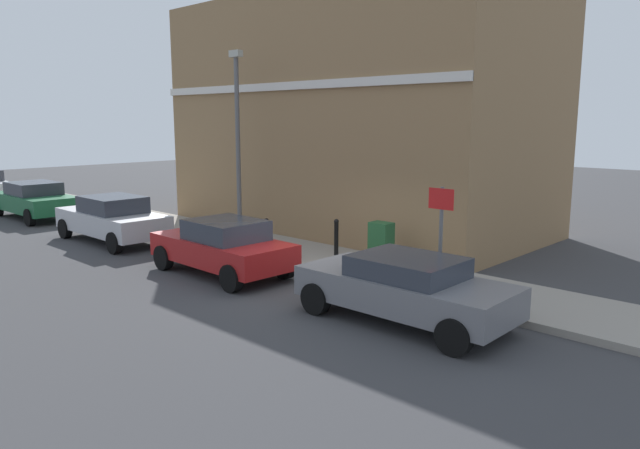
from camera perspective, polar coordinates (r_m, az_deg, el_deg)
The scene contains 12 objects.
ground at distance 13.78m, azimuth -0.36°, elevation -6.07°, with size 80.00×80.00×0.00m, color #38383A.
sidewalk at distance 19.40m, azimuth -9.20°, elevation -1.22°, with size 2.50×30.00×0.15m, color gray.
corner_building at distance 20.94m, azimuth 3.59°, elevation 10.22°, with size 6.72×12.55×7.78m.
car_grey at distance 11.43m, azimuth 8.16°, elevation -5.96°, with size 1.89×4.23×1.29m.
car_red at distance 14.94m, azimuth -9.31°, elevation -2.07°, with size 1.90×4.01×1.40m.
car_silver at distance 19.80m, azimuth -19.32°, elevation 0.55°, with size 1.84×4.40×1.46m.
car_green at distance 25.72m, azimuth -25.70°, elevation 2.17°, with size 1.91×4.33×1.42m.
utility_cabinet at distance 14.96m, azimuth 5.88°, elevation -2.13°, with size 0.46×0.61×1.15m.
bollard_near_cabinet at distance 16.03m, azimuth 1.57°, elevation -1.17°, with size 0.14×0.14×1.04m.
bollard_far_kerb at distance 16.21m, azimuth -5.15°, elevation -1.08°, with size 0.14×0.14×1.04m.
street_sign at distance 12.67m, azimuth 11.53°, elevation 0.02°, with size 0.08×0.60×2.30m.
lamppost at distance 18.58m, azimuth -7.90°, elevation 8.35°, with size 0.20×0.44×5.72m.
Camera 1 is at (-9.55, -9.16, 3.83)m, focal length 33.33 mm.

